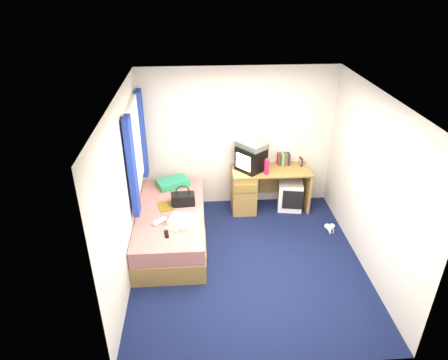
{
  "coord_description": "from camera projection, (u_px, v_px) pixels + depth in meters",
  "views": [
    {
      "loc": [
        -0.64,
        -4.44,
        3.72
      ],
      "look_at": [
        -0.29,
        0.7,
        0.96
      ],
      "focal_mm": 32.0,
      "sensor_mm": 36.0,
      "label": 1
    }
  ],
  "objects": [
    {
      "name": "book_row",
      "position": [
        283.0,
        159.0,
        6.75
      ],
      "size": [
        0.2,
        0.13,
        0.2
      ],
      "color": "maroon",
      "rests_on": "desk"
    },
    {
      "name": "ground",
      "position": [
        248.0,
        262.0,
        5.7
      ],
      "size": [
        3.4,
        3.4,
        0.0
      ],
      "primitive_type": "plane",
      "color": "#0C1438",
      "rests_on": "ground"
    },
    {
      "name": "colour_swatch_fan",
      "position": [
        171.0,
        229.0,
        5.47
      ],
      "size": [
        0.22,
        0.17,
        0.01
      ],
      "primitive_type": "cube",
      "rotation": [
        0.0,
        0.0,
        -0.56
      ],
      "color": "#FBA937",
      "rests_on": "bed"
    },
    {
      "name": "handbag",
      "position": [
        183.0,
        199.0,
        6.01
      ],
      "size": [
        0.36,
        0.22,
        0.32
      ],
      "rotation": [
        0.0,
        0.0,
        0.06
      ],
      "color": "black",
      "rests_on": "bed"
    },
    {
      "name": "towel",
      "position": [
        182.0,
        221.0,
        5.56
      ],
      "size": [
        0.39,
        0.35,
        0.11
      ],
      "primitive_type": "cube",
      "rotation": [
        0.0,
        0.0,
        -0.31
      ],
      "color": "white",
      "rests_on": "bed"
    },
    {
      "name": "water_bottle",
      "position": [
        160.0,
        221.0,
        5.58
      ],
      "size": [
        0.2,
        0.18,
        0.07
      ],
      "primitive_type": "cylinder",
      "rotation": [
        0.0,
        1.57,
        0.72
      ],
      "color": "white",
      "rests_on": "bed"
    },
    {
      "name": "pink_water_bottle",
      "position": [
        267.0,
        167.0,
        6.42
      ],
      "size": [
        0.09,
        0.09,
        0.25
      ],
      "primitive_type": "cylinder",
      "rotation": [
        0.0,
        0.0,
        0.18
      ],
      "color": "#ED214D",
      "rests_on": "desk"
    },
    {
      "name": "room_shell",
      "position": [
        251.0,
        171.0,
        5.01
      ],
      "size": [
        3.4,
        3.4,
        3.4
      ],
      "color": "white",
      "rests_on": "ground"
    },
    {
      "name": "crt_tv",
      "position": [
        251.0,
        159.0,
        6.52
      ],
      "size": [
        0.54,
        0.55,
        0.4
      ],
      "rotation": [
        0.0,
        0.0,
        -0.87
      ],
      "color": "black",
      "rests_on": "desk"
    },
    {
      "name": "bed",
      "position": [
        171.0,
        226.0,
        6.02
      ],
      "size": [
        1.01,
        2.0,
        0.54
      ],
      "color": "#A58244",
      "rests_on": "ground"
    },
    {
      "name": "desk",
      "position": [
        254.0,
        187.0,
        6.78
      ],
      "size": [
        1.3,
        0.55,
        0.75
      ],
      "color": "#A58244",
      "rests_on": "ground"
    },
    {
      "name": "white_heels",
      "position": [
        330.0,
        230.0,
        6.33
      ],
      "size": [
        0.19,
        0.24,
        0.09
      ],
      "color": "white",
      "rests_on": "ground"
    },
    {
      "name": "storage_cube",
      "position": [
        290.0,
        195.0,
        6.87
      ],
      "size": [
        0.46,
        0.46,
        0.5
      ],
      "primitive_type": "cube",
      "rotation": [
        0.0,
        0.0,
        -0.17
      ],
      "color": "white",
      "rests_on": "ground"
    },
    {
      "name": "remote_control",
      "position": [
        167.0,
        234.0,
        5.36
      ],
      "size": [
        0.07,
        0.17,
        0.02
      ],
      "primitive_type": "cube",
      "rotation": [
        0.0,
        0.0,
        0.16
      ],
      "color": "black",
      "rests_on": "bed"
    },
    {
      "name": "vcr",
      "position": [
        252.0,
        145.0,
        6.41
      ],
      "size": [
        0.55,
        0.57,
        0.09
      ],
      "primitive_type": "cube",
      "rotation": [
        0.0,
        0.0,
        -0.89
      ],
      "color": "#AEAFB1",
      "rests_on": "crt_tv"
    },
    {
      "name": "picture_frame",
      "position": [
        301.0,
        161.0,
        6.73
      ],
      "size": [
        0.04,
        0.12,
        0.14
      ],
      "primitive_type": "cube",
      "rotation": [
        0.0,
        0.0,
        0.18
      ],
      "color": "black",
      "rests_on": "desk"
    },
    {
      "name": "magazine",
      "position": [
        166.0,
        206.0,
        5.98
      ],
      "size": [
        0.28,
        0.33,
        0.01
      ],
      "primitive_type": "cube",
      "rotation": [
        0.0,
        0.0,
        0.26
      ],
      "color": "gold",
      "rests_on": "bed"
    },
    {
      "name": "window_assembly",
      "position": [
        136.0,
        148.0,
        5.73
      ],
      "size": [
        0.11,
        1.42,
        1.4
      ],
      "color": "silver",
      "rests_on": "room_shell"
    },
    {
      "name": "aerosol_can",
      "position": [
        264.0,
        164.0,
        6.62
      ],
      "size": [
        0.06,
        0.06,
        0.17
      ],
      "primitive_type": "cylinder",
      "rotation": [
        0.0,
        0.0,
        -0.21
      ],
      "color": "white",
      "rests_on": "desk"
    },
    {
      "name": "pillow",
      "position": [
        173.0,
        183.0,
        6.54
      ],
      "size": [
        0.58,
        0.49,
        0.11
      ],
      "primitive_type": "cube",
      "rotation": [
        0.0,
        0.0,
        0.41
      ],
      "color": "teal",
      "rests_on": "bed"
    }
  ]
}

